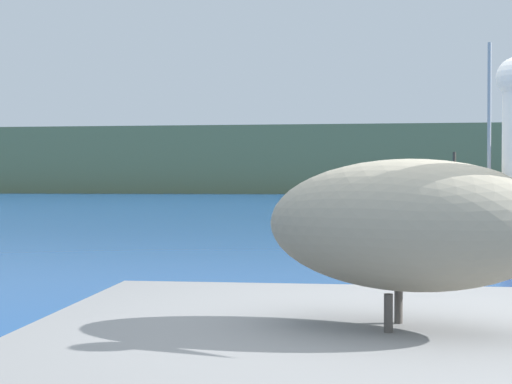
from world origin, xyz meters
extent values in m
cube|color=#6B7A51|center=(0.00, 71.10, 3.09)|extent=(140.00, 17.28, 6.18)
ellipsoid|color=gray|center=(-0.32, -0.10, 1.01)|extent=(1.09, 0.74, 0.45)
cylinder|color=#4C4742|center=(-0.35, -0.01, 0.72)|extent=(0.03, 0.03, 0.13)
cylinder|color=#4C4742|center=(-0.39, -0.17, 0.72)|extent=(0.03, 0.03, 0.13)
cylinder|color=#B2B2B2|center=(4.13, 21.87, 3.51)|extent=(0.12, 0.12, 4.25)
cylinder|color=#3F382D|center=(2.95, 21.31, 1.73)|extent=(0.10, 0.10, 0.70)
camera|label=1|loc=(-0.54, -2.66, 1.16)|focal=51.65mm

